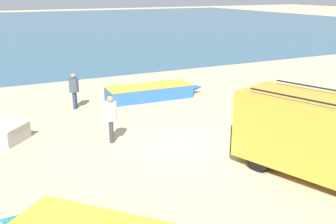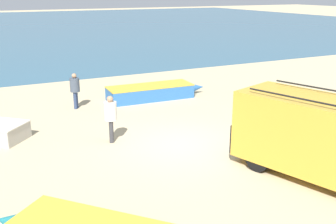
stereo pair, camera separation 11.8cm
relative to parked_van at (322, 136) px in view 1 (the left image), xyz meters
The scene contains 7 objects.
ground_plane 4.72m from the parked_van, 120.62° to the left, with size 200.00×200.00×0.00m, color tan.
sea_water 55.97m from the parked_van, 92.37° to the left, with size 120.00×80.00×0.01m, color #33607A.
parked_van is the anchor object (origin of this frame).
fishing_rowboat_0 10.12m from the parked_van, 94.05° to the left, with size 5.20×1.62×0.68m.
fishing_rowboat_2 7.86m from the parked_van, 56.30° to the left, with size 2.76×3.84×0.61m.
fisherman_0 6.98m from the parked_van, 129.95° to the left, with size 0.45×0.45×1.71m.
fisherman_1 11.07m from the parked_van, 114.79° to the left, with size 0.43×0.43×1.64m.
Camera 1 is at (-6.25, -11.26, 5.26)m, focal length 42.00 mm.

